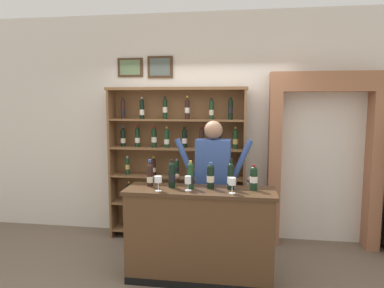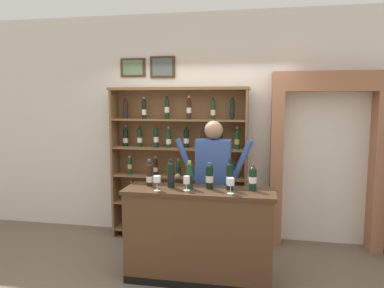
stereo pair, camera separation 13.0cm
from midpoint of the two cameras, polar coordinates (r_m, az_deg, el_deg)
The scene contains 15 objects.
ground_plane at distance 4.27m, azimuth -0.33°, elevation -20.75°, with size 14.00×14.00×0.02m, color #6B5B4C.
back_wall at distance 5.21m, azimuth 2.65°, elevation 2.86°, with size 12.00×0.19×3.20m.
wine_shelf at distance 5.05m, azimuth -1.34°, elevation -2.62°, with size 1.95×0.32×2.16m.
archway_doorway at distance 5.16m, azimuth 21.21°, elevation -0.77°, with size 1.45×0.45×2.35m.
tasting_counter at distance 4.03m, azimuth 2.03°, elevation -14.37°, with size 1.63×0.49×1.03m.
shopkeeper at distance 4.31m, azimuth 4.29°, elevation -5.01°, with size 0.96×0.22×1.74m.
tasting_bottle_grappa at distance 4.03m, azimuth -5.91°, elevation -4.84°, with size 0.07×0.07×0.30m.
tasting_bottle_rosso at distance 3.93m, azimuth -2.44°, elevation -4.87°, with size 0.08×0.08×0.31m.
tasting_bottle_vin_santo at distance 3.89m, azimuth 0.54°, elevation -5.06°, with size 0.08×0.08×0.31m.
tasting_bottle_chianti at distance 3.88m, azimuth 3.79°, elevation -5.11°, with size 0.08×0.08×0.29m.
tasting_bottle_bianco at distance 3.85m, azimuth 7.02°, elevation -5.11°, with size 0.07×0.07×0.33m.
tasting_bottle_super_tuscan at distance 3.86m, azimuth 10.66°, elevation -5.35°, with size 0.08×0.08×0.27m.
wine_glass_center at distance 3.69m, azimuth 7.20°, elevation -6.14°, with size 0.08×0.08×0.17m.
wine_glass_right at distance 3.80m, azimuth 0.11°, elevation -5.93°, with size 0.08×0.08×0.16m.
wine_glass_spare at distance 3.80m, azimuth -4.65°, elevation -5.76°, with size 0.08×0.08×0.16m.
Camera 2 is at (0.78, -3.70, 1.98)m, focal length 33.34 mm.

